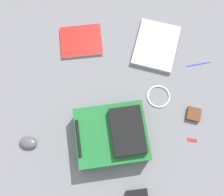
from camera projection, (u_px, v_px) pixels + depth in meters
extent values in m
plane|color=slate|center=(111.00, 102.00, 1.69)|extent=(3.69, 3.69, 0.00)
cube|color=#1E662D|center=(111.00, 135.00, 1.57)|extent=(0.41, 0.45, 0.14)
cube|color=black|center=(128.00, 131.00, 1.49)|extent=(0.29, 0.23, 0.04)
cylinder|color=black|center=(78.00, 138.00, 1.49)|extent=(0.20, 0.06, 0.02)
cube|color=#929296|center=(156.00, 46.00, 1.78)|extent=(0.36, 0.31, 0.02)
cube|color=#B7B7BC|center=(156.00, 45.00, 1.76)|extent=(0.35, 0.30, 0.01)
cube|color=silver|center=(81.00, 41.00, 1.79)|extent=(0.25, 0.29, 0.02)
cube|color=red|center=(81.00, 40.00, 1.78)|extent=(0.26, 0.30, 0.00)
ellipsoid|color=#4C4C51|center=(28.00, 143.00, 1.61)|extent=(0.07, 0.11, 0.04)
torus|color=silver|center=(159.00, 96.00, 1.70)|extent=(0.14, 0.14, 0.01)
cube|color=black|center=(137.00, 196.00, 1.53)|extent=(0.09, 0.13, 0.03)
cylinder|color=#1933B2|center=(198.00, 64.00, 1.75)|extent=(0.05, 0.15, 0.01)
cube|color=#59331E|center=(194.00, 114.00, 1.66)|extent=(0.09, 0.09, 0.03)
cube|color=#B21919|center=(192.00, 140.00, 1.63)|extent=(0.02, 0.06, 0.01)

